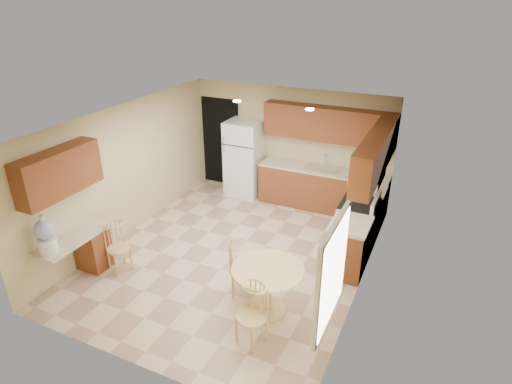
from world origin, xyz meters
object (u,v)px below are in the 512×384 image
at_px(refrigerator, 245,159).
at_px(chair_table_b, 249,314).
at_px(dining_table, 268,284).
at_px(water_crock, 46,236).
at_px(stove, 357,225).
at_px(chair_desk, 114,245).
at_px(chair_table_a, 239,266).

bearing_deg(refrigerator, chair_table_b, -63.26).
bearing_deg(dining_table, refrigerator, 120.74).
relative_size(chair_table_b, water_crock, 1.45).
height_order(stove, chair_desk, stove).
bearing_deg(water_crock, dining_table, 17.41).
distance_m(chair_table_b, water_crock, 3.25).
xyz_separation_m(chair_desk, water_crock, (-0.45, -0.84, 0.53)).
xyz_separation_m(refrigerator, water_crock, (-1.05, -4.52, 0.18)).
xyz_separation_m(stove, chair_table_a, (-1.32, -2.15, 0.09)).
bearing_deg(chair_desk, refrigerator, -165.77).
distance_m(dining_table, chair_table_b, 0.74).
distance_m(stove, chair_table_b, 3.13).
xyz_separation_m(refrigerator, stove, (2.88, -1.22, -0.40)).
xyz_separation_m(refrigerator, chair_table_a, (1.55, -3.37, -0.32)).
xyz_separation_m(chair_table_a, chair_table_b, (0.60, -0.90, -0.00)).
bearing_deg(chair_table_a, dining_table, 43.83).
distance_m(dining_table, water_crock, 3.35).
bearing_deg(water_crock, refrigerator, 76.92).
bearing_deg(chair_table_a, stove, 118.69).
distance_m(chair_table_b, chair_desk, 2.81).
height_order(stove, dining_table, stove).
bearing_deg(stove, refrigerator, 157.01).
relative_size(refrigerator, water_crock, 2.80).
bearing_deg(stove, chair_desk, -144.68).
xyz_separation_m(dining_table, chair_table_a, (-0.55, 0.16, 0.05)).
distance_m(refrigerator, dining_table, 4.13).
relative_size(chair_table_b, chair_desk, 1.05).
xyz_separation_m(chair_table_a, chair_desk, (-2.15, -0.31, -0.03)).
relative_size(refrigerator, chair_desk, 2.03).
xyz_separation_m(chair_table_b, chair_desk, (-2.75, 0.59, -0.03)).
xyz_separation_m(chair_table_a, water_crock, (-2.60, -1.15, 0.50)).
height_order(stove, water_crock, water_crock).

